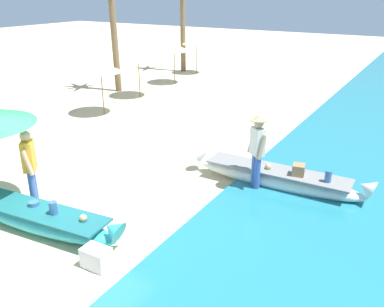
{
  "coord_description": "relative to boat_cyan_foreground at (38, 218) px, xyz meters",
  "views": [
    {
      "loc": [
        6.14,
        -5.28,
        4.44
      ],
      "look_at": [
        1.62,
        2.26,
        0.9
      ],
      "focal_mm": 38.48,
      "sensor_mm": 36.0,
      "label": 1
    }
  ],
  "objects": [
    {
      "name": "person_vendor_hatted",
      "position": [
        3.01,
        3.75,
        0.84
      ],
      "size": [
        0.56,
        0.51,
        1.88
      ],
      "color": "#3D5BA8",
      "rests_on": "ground"
    },
    {
      "name": "parasol_row_3",
      "position": [
        -5.44,
        15.48,
        1.5
      ],
      "size": [
        1.6,
        1.6,
        1.91
      ],
      "color": "#8E6B47",
      "rests_on": "ground"
    },
    {
      "name": "person_tourist_customer",
      "position": [
        -0.76,
        0.55,
        0.75
      ],
      "size": [
        0.51,
        0.55,
        1.76
      ],
      "color": "#3D5BA8",
      "rests_on": "ground"
    },
    {
      "name": "parasol_row_0",
      "position": [
        -4.4,
        6.75,
        1.5
      ],
      "size": [
        1.6,
        1.6,
        1.91
      ],
      "color": "#8E6B47",
      "rests_on": "ground"
    },
    {
      "name": "boat_white_midground",
      "position": [
        3.4,
        4.15,
        0.02
      ],
      "size": [
        4.38,
        0.79,
        0.75
      ],
      "color": "white",
      "rests_on": "ground"
    },
    {
      "name": "boat_cyan_foreground",
      "position": [
        0.0,
        0.0,
        0.0
      ],
      "size": [
        4.03,
        1.08,
        0.72
      ],
      "color": "#33B2BC",
      "rests_on": "ground"
    },
    {
      "name": "parasol_row_2",
      "position": [
        -5.06,
        12.65,
        1.5
      ],
      "size": [
        1.6,
        1.6,
        1.91
      ],
      "color": "#8E6B47",
      "rests_on": "ground"
    },
    {
      "name": "cooler_box",
      "position": [
        1.82,
        -0.3,
        -0.07
      ],
      "size": [
        0.49,
        0.34,
        0.37
      ],
      "primitive_type": "cube",
      "rotation": [
        0.0,
        0.0,
        0.03
      ],
      "color": "silver",
      "rests_on": "ground"
    },
    {
      "name": "parasol_row_1",
      "position": [
        -4.88,
        9.59,
        1.5
      ],
      "size": [
        1.6,
        1.6,
        1.91
      ],
      "color": "#8E6B47",
      "rests_on": "ground"
    },
    {
      "name": "ground_plane",
      "position": [
        0.06,
        0.82,
        -0.25
      ],
      "size": [
        80.0,
        80.0,
        0.0
      ],
      "primitive_type": "plane",
      "color": "beige"
    }
  ]
}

